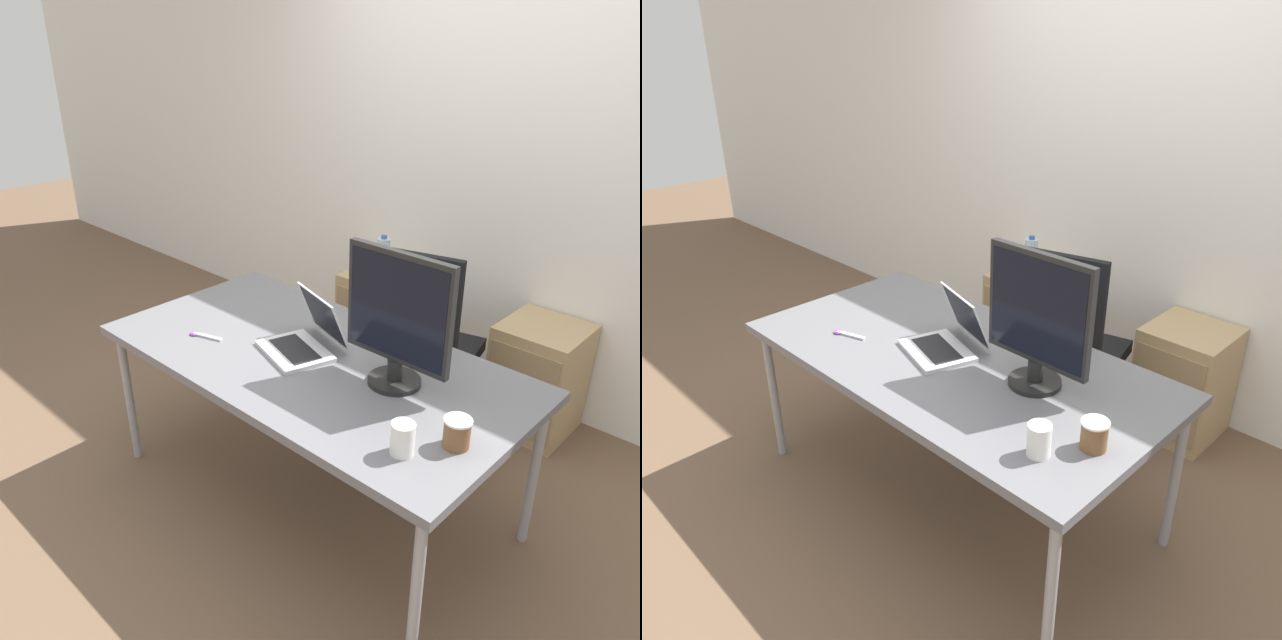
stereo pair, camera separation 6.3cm
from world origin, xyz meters
TOP-DOWN VIEW (x-y plane):
  - ground_plane at (0.00, 0.00)m, footprint 14.00×14.00m
  - wall_back at (0.00, 1.45)m, footprint 10.00×0.05m
  - desk at (0.00, 0.00)m, footprint 1.82×0.94m
  - office_chair at (0.03, 0.81)m, footprint 0.58×0.61m
  - cabinet_left at (-0.57, 1.21)m, footprint 0.41×0.42m
  - cabinet_right at (0.48, 1.21)m, footprint 0.41×0.42m
  - water_bottle at (-0.57, 1.21)m, footprint 0.08×0.08m
  - laptop_center at (-0.06, 0.02)m, footprint 0.37×0.40m
  - monitor at (0.38, 0.06)m, footprint 0.46×0.21m
  - coffee_cup_white at (0.66, -0.27)m, footprint 0.08×0.08m
  - coffee_cup_brown at (0.77, -0.12)m, footprint 0.09×0.09m
  - scissors at (-0.48, -0.21)m, footprint 0.17×0.08m

SIDE VIEW (x-z plane):
  - ground_plane at x=0.00m, z-range 0.00..0.00m
  - cabinet_left at x=-0.57m, z-range 0.00..0.60m
  - cabinet_right at x=0.48m, z-range 0.00..0.60m
  - office_chair at x=0.03m, z-range -0.14..0.91m
  - desk at x=0.00m, z-range 0.33..1.07m
  - water_bottle at x=-0.57m, z-range 0.60..0.84m
  - scissors at x=-0.48m, z-range 0.74..0.75m
  - laptop_center at x=-0.06m, z-range 0.67..0.91m
  - coffee_cup_brown at x=0.77m, z-range 0.74..0.85m
  - coffee_cup_white at x=0.66m, z-range 0.74..0.85m
  - monitor at x=0.38m, z-range 0.75..1.28m
  - wall_back at x=0.00m, z-range 0.00..2.60m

